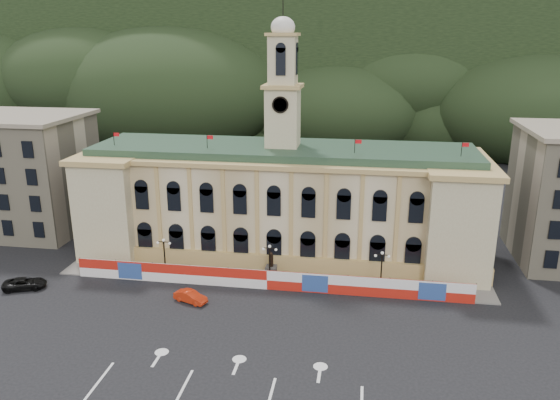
% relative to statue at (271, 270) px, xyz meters
% --- Properties ---
extents(ground, '(260.00, 260.00, 0.00)m').
position_rel_statue_xyz_m(ground, '(0.00, -18.00, -1.19)').
color(ground, black).
rests_on(ground, ground).
extents(lane_markings, '(26.00, 10.00, 0.02)m').
position_rel_statue_xyz_m(lane_markings, '(0.00, -23.00, -1.18)').
color(lane_markings, white).
rests_on(lane_markings, ground).
extents(hill_ridge, '(230.00, 80.00, 64.00)m').
position_rel_statue_xyz_m(hill_ridge, '(0.03, 103.99, 18.30)').
color(hill_ridge, black).
rests_on(hill_ridge, ground).
extents(city_hall, '(56.20, 17.60, 37.10)m').
position_rel_statue_xyz_m(city_hall, '(0.00, 9.63, 6.66)').
color(city_hall, beige).
rests_on(city_hall, ground).
extents(side_building_left, '(21.00, 17.00, 18.60)m').
position_rel_statue_xyz_m(side_building_left, '(-43.00, 12.93, 8.14)').
color(side_building_left, tan).
rests_on(side_building_left, ground).
extents(hoarding_fence, '(50.00, 0.44, 2.50)m').
position_rel_statue_xyz_m(hoarding_fence, '(0.06, -2.93, 0.06)').
color(hoarding_fence, red).
rests_on(hoarding_fence, ground).
extents(pavement, '(56.00, 5.50, 0.16)m').
position_rel_statue_xyz_m(pavement, '(0.00, -0.25, -1.11)').
color(pavement, slate).
rests_on(pavement, ground).
extents(statue, '(1.40, 1.40, 3.72)m').
position_rel_statue_xyz_m(statue, '(0.00, 0.00, 0.00)').
color(statue, '#595651').
rests_on(statue, ground).
extents(lamp_left, '(1.96, 0.44, 5.15)m').
position_rel_statue_xyz_m(lamp_left, '(-14.00, -1.00, 1.89)').
color(lamp_left, black).
rests_on(lamp_left, ground).
extents(lamp_center, '(1.96, 0.44, 5.15)m').
position_rel_statue_xyz_m(lamp_center, '(0.00, -1.00, 1.89)').
color(lamp_center, black).
rests_on(lamp_center, ground).
extents(lamp_right, '(1.96, 0.44, 5.15)m').
position_rel_statue_xyz_m(lamp_right, '(14.00, -1.00, 1.89)').
color(lamp_right, black).
rests_on(lamp_right, ground).
extents(red_sedan, '(4.13, 5.10, 1.37)m').
position_rel_statue_xyz_m(red_sedan, '(-8.40, -7.76, -0.50)').
color(red_sedan, red).
rests_on(red_sedan, ground).
extents(black_suv, '(5.73, 6.68, 1.43)m').
position_rel_statue_xyz_m(black_suv, '(-30.00, -7.59, -0.47)').
color(black_suv, black).
rests_on(black_suv, ground).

